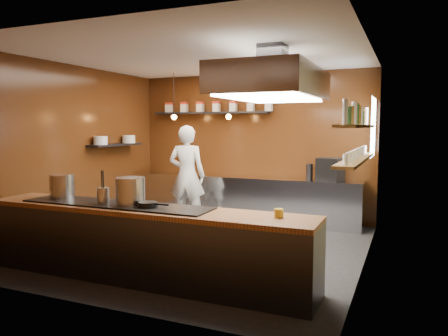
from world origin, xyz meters
The scene contains 26 objects.
floor centered at (0.00, 0.00, 0.00)m, with size 5.00×5.00×0.00m, color black.
back_wall centered at (0.00, 2.50, 1.50)m, with size 5.00×5.00×0.00m, color #3E1D0B.
left_wall centered at (-2.50, 0.00, 1.50)m, with size 5.00×5.00×0.00m, color #3E1D0B.
right_wall centered at (2.50, 0.00, 1.50)m, with size 5.00×5.00×0.00m, color #413E25.
ceiling centered at (0.00, 0.00, 3.00)m, with size 5.00×5.00×0.00m, color silver.
window_pane centered at (2.45, 1.70, 1.90)m, with size 1.00×1.00×0.00m, color white.
prep_counter centered at (0.00, 2.17, 0.45)m, with size 4.60×0.65×0.90m, color silver.
pass_counter centered at (0.00, -1.60, 0.47)m, with size 4.40×0.72×0.94m.
tin_shelf centered at (-0.90, 2.36, 2.20)m, with size 2.60×0.26×0.04m, color black.
plate_shelf centered at (-2.34, 1.00, 1.55)m, with size 0.30×1.40×0.04m, color black.
bottle_shelf_upper centered at (2.34, 0.30, 1.92)m, with size 0.26×2.80×0.04m, color olive.
bottle_shelf_lower centered at (2.34, 0.30, 1.45)m, with size 0.26×2.80×0.04m, color olive.
extractor_hood centered at (1.30, -0.40, 2.51)m, with size 1.20×2.00×0.72m.
pendant_left centered at (-1.40, 1.70, 2.15)m, with size 0.10×0.10×0.95m.
pendant_right centered at (-0.20, 1.70, 2.15)m, with size 0.10×0.10×0.95m.
storage_tins centered at (-0.75, 2.36, 2.33)m, with size 2.43×0.13×0.22m.
plate_stacks centered at (-2.34, 1.00, 1.65)m, with size 0.26×1.16×0.16m.
bottles centered at (2.34, 0.30, 2.06)m, with size 0.06×2.66×0.24m.
wine_glasses centered at (2.34, 0.30, 1.53)m, with size 0.07×2.37×0.13m.
stockpot_large centered at (-1.36, -1.51, 1.10)m, with size 0.33×0.33×0.32m, color #B6B9BD.
stockpot_small centered at (-0.19, -1.58, 1.11)m, with size 0.36×0.36×0.34m, color #BBBDC2.
utensil_crock centered at (-0.57, -1.64, 1.04)m, with size 0.15×0.15×0.20m, color silver.
frying_pan centered at (0.12, -1.65, 0.97)m, with size 0.42×0.25×0.06m.
butter_jar centered at (1.72, -1.51, 0.97)m, with size 0.10×0.10×0.09m, color yellow.
espresso_machine centered at (1.67, 2.18, 1.11)m, with size 0.43×0.40×0.43m, color black.
chef centered at (-0.90, 1.30, 0.97)m, with size 0.71×0.46×1.94m, color white.
Camera 1 is at (3.02, -6.11, 1.93)m, focal length 35.00 mm.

